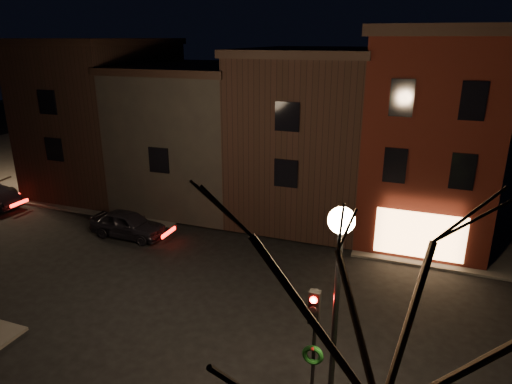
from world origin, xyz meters
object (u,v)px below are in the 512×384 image
parked_car_a (128,224)px  street_lamp_near (339,266)px  traffic_signal (314,336)px  bare_tree_right (393,295)px

parked_car_a → street_lamp_near: bearing=-124.8°
traffic_signal → parked_car_a: traffic_signal is taller
street_lamp_near → parked_car_a: bearing=144.0°
parked_car_a → bare_tree_right: bearing=-128.8°
traffic_signal → parked_car_a: bearing=144.1°
street_lamp_near → parked_car_a: street_lamp_near is taller
street_lamp_near → parked_car_a: 16.33m
traffic_signal → bare_tree_right: size_ratio=0.48×
bare_tree_right → traffic_signal: bearing=122.4°
traffic_signal → bare_tree_right: (1.90, -2.99, 3.34)m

